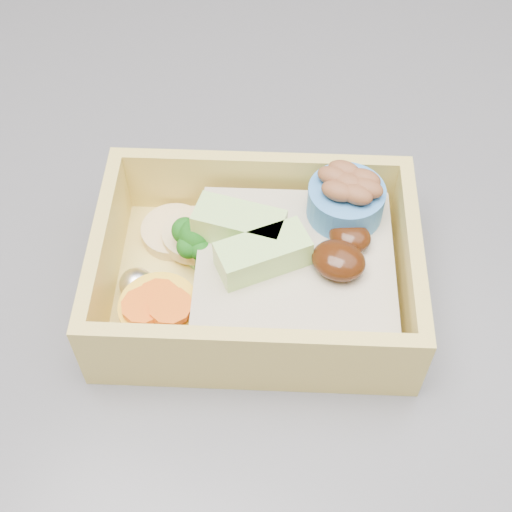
% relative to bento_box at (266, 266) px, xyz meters
% --- Properties ---
extents(bento_box, '(0.22, 0.19, 0.07)m').
position_rel_bento_box_xyz_m(bento_box, '(0.00, 0.00, 0.00)').
color(bento_box, '#E0C45C').
rests_on(bento_box, island).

